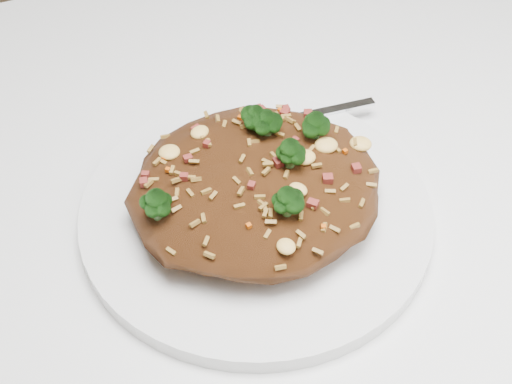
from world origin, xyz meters
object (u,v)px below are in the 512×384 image
(plate, at_px, (256,212))
(fork, at_px, (294,118))
(dining_table, at_px, (185,329))
(fried_rice, at_px, (256,178))

(plate, distance_m, fork, 0.10)
(dining_table, relative_size, fork, 7.37)
(dining_table, distance_m, fork, 0.20)
(dining_table, distance_m, plate, 0.12)
(plate, bearing_deg, fried_rice, 23.43)
(dining_table, bearing_deg, plate, 12.03)
(dining_table, height_order, fried_rice, fried_rice)
(fork, bearing_deg, dining_table, -140.62)
(dining_table, height_order, fork, fork)
(plate, xyz_separation_m, fork, (0.07, 0.08, 0.01))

